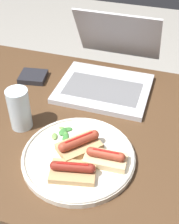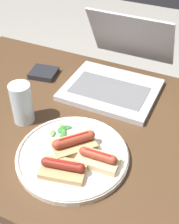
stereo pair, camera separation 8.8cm
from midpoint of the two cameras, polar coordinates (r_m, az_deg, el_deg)
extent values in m
cube|color=#4C331E|center=(0.95, -4.54, -2.82)|extent=(1.14, 0.73, 0.04)
cylinder|color=#4C331E|center=(1.58, -16.71, -2.79)|extent=(0.06, 0.06, 0.73)
cube|color=#B7B7BC|center=(1.06, 0.24, 4.24)|extent=(0.31, 0.25, 0.02)
cube|color=slate|center=(1.04, -0.01, 4.21)|extent=(0.25, 0.14, 0.00)
cube|color=#B7B7BC|center=(1.15, 3.04, 13.76)|extent=(0.31, 0.12, 0.21)
cube|color=#192347|center=(1.15, 2.99, 13.78)|extent=(0.28, 0.10, 0.18)
cylinder|color=silver|center=(0.83, -5.10, -8.44)|extent=(0.30, 0.30, 0.02)
torus|color=silver|center=(0.82, -5.14, -7.98)|extent=(0.30, 0.30, 0.01)
cube|color=tan|center=(0.83, -4.97, -6.50)|extent=(0.13, 0.13, 0.02)
cylinder|color=#9E3D28|center=(0.82, -5.06, -5.43)|extent=(0.08, 0.09, 0.03)
sphere|color=#9E3D28|center=(0.81, -8.06, -6.57)|extent=(0.03, 0.03, 0.03)
sphere|color=#9E3D28|center=(0.83, -2.16, -4.30)|extent=(0.03, 0.03, 0.03)
cylinder|color=red|center=(0.81, -5.11, -4.79)|extent=(0.06, 0.06, 0.01)
cube|color=tan|center=(0.78, -6.36, -11.04)|extent=(0.12, 0.09, 0.02)
cylinder|color=maroon|center=(0.77, -6.46, -10.13)|extent=(0.09, 0.04, 0.02)
sphere|color=maroon|center=(0.78, -9.75, -9.80)|extent=(0.02, 0.02, 0.02)
sphere|color=maroon|center=(0.76, -3.11, -10.43)|extent=(0.02, 0.02, 0.02)
cylinder|color=red|center=(0.76, -6.53, -9.57)|extent=(0.08, 0.02, 0.00)
cube|color=#D6B784|center=(0.80, -0.26, -8.88)|extent=(0.11, 0.06, 0.02)
cylinder|color=#9E3D28|center=(0.78, -0.26, -7.89)|extent=(0.08, 0.03, 0.02)
sphere|color=#9E3D28|center=(0.79, -3.01, -7.35)|extent=(0.02, 0.02, 0.02)
sphere|color=#9E3D28|center=(0.78, 2.54, -8.42)|extent=(0.02, 0.02, 0.02)
cylinder|color=red|center=(0.78, -0.27, -7.32)|extent=(0.07, 0.01, 0.01)
ellipsoid|color=#387A33|center=(0.87, -7.34, -4.85)|extent=(0.02, 0.03, 0.01)
ellipsoid|color=#709E4C|center=(0.90, -7.84, -3.09)|extent=(0.02, 0.01, 0.00)
ellipsoid|color=#387A33|center=(0.88, -7.50, -4.15)|extent=(0.03, 0.03, 0.01)
ellipsoid|color=#709E4C|center=(0.88, -7.75, -4.09)|extent=(0.02, 0.02, 0.01)
ellipsoid|color=#4C8E3D|center=(0.88, -7.56, -3.88)|extent=(0.03, 0.03, 0.01)
ellipsoid|color=#4C8E3D|center=(0.89, -7.62, -3.65)|extent=(0.03, 0.03, 0.01)
ellipsoid|color=#709E4C|center=(0.88, -9.31, -4.54)|extent=(0.02, 0.03, 0.01)
ellipsoid|color=#387A33|center=(0.89, -7.73, -3.72)|extent=(0.02, 0.03, 0.01)
ellipsoid|color=#387A33|center=(0.90, -6.84, -3.28)|extent=(0.03, 0.03, 0.01)
cylinder|color=silver|center=(0.92, -15.42, 0.44)|extent=(0.06, 0.06, 0.13)
cube|color=#232328|center=(1.15, -12.48, 6.26)|extent=(0.10, 0.10, 0.02)
camera|label=1|loc=(0.04, -92.86, -2.39)|focal=50.00mm
camera|label=2|loc=(0.04, 87.14, 2.39)|focal=50.00mm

